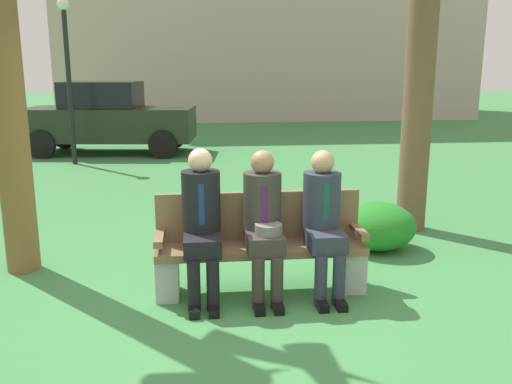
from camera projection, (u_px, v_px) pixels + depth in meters
name	position (u px, v px, depth m)	size (l,w,h in m)	color
ground_plane	(246.00, 305.00, 4.78)	(80.00, 80.00, 0.00)	#3F8447
park_bench	(260.00, 246.00, 5.02)	(1.89, 0.44, 0.90)	brown
seated_man_left	(202.00, 217.00, 4.77)	(0.34, 0.72, 1.34)	black
seated_man_middle	(264.00, 217.00, 4.83)	(0.34, 0.72, 1.31)	#38332D
seated_man_right	(324.00, 216.00, 4.89)	(0.34, 0.72, 1.30)	#2D3342
shrub_near_bench	(377.00, 226.00, 6.18)	(0.86, 0.79, 0.54)	#247E24
parked_car_near	(108.00, 118.00, 12.91)	(4.05, 2.08, 1.68)	#232D1E
street_lamp	(68.00, 64.00, 11.21)	(0.24, 0.24, 3.36)	black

